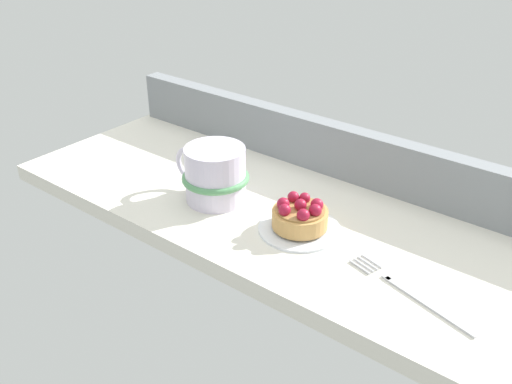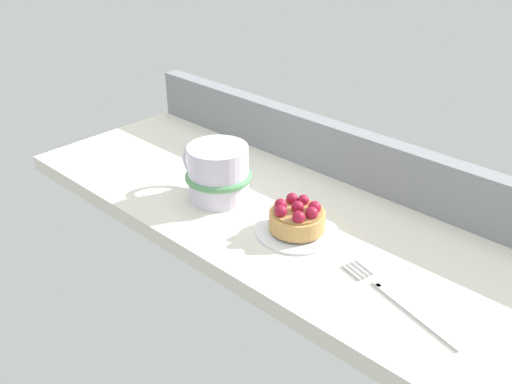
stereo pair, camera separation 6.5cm
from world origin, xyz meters
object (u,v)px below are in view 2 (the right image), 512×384
at_px(dessert_plate, 297,230).
at_px(dessert_fork, 397,300).
at_px(coffee_mug, 218,173).
at_px(raspberry_tart, 297,217).

bearing_deg(dessert_plate, dessert_fork, -10.92).
relative_size(dessert_plate, coffee_mug, 0.87).
distance_m(dessert_plate, raspberry_tart, 0.02).
xyz_separation_m(dessert_plate, dessert_fork, (0.18, -0.04, -0.00)).
distance_m(raspberry_tart, coffee_mug, 0.15).
height_order(coffee_mug, dessert_fork, coffee_mug).
relative_size(coffee_mug, dessert_fork, 0.75).
xyz_separation_m(coffee_mug, dessert_fork, (0.33, -0.03, -0.04)).
bearing_deg(raspberry_tart, coffee_mug, -177.52).
distance_m(coffee_mug, dessert_fork, 0.34).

